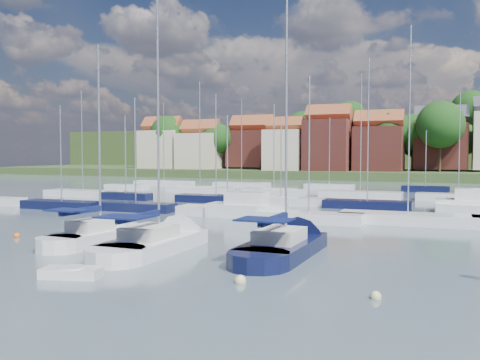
% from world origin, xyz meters
% --- Properties ---
extents(ground, '(260.00, 260.00, 0.00)m').
position_xyz_m(ground, '(0.00, 40.00, 0.00)').
color(ground, '#4B5C66').
rests_on(ground, ground).
extents(sailboat_left, '(3.44, 10.08, 13.54)m').
position_xyz_m(sailboat_left, '(-9.26, 4.93, 0.36)').
color(sailboat_left, silver).
rests_on(sailboat_left, ground).
extents(sailboat_centre, '(3.30, 12.13, 16.42)m').
position_xyz_m(sailboat_centre, '(-4.51, 4.48, 0.35)').
color(sailboat_centre, silver).
rests_on(sailboat_centre, ground).
extents(sailboat_navy, '(3.41, 12.12, 16.69)m').
position_xyz_m(sailboat_navy, '(2.79, 6.07, 0.35)').
color(sailboat_navy, black).
rests_on(sailboat_navy, ground).
extents(tender, '(2.93, 1.90, 0.58)m').
position_xyz_m(tender, '(-4.68, -4.12, 0.22)').
color(tender, silver).
rests_on(tender, ground).
extents(buoy_b, '(0.48, 0.48, 0.48)m').
position_xyz_m(buoy_b, '(-5.97, -3.45, 0.00)').
color(buoy_b, beige).
rests_on(buoy_b, ground).
extents(buoy_c, '(0.51, 0.51, 0.51)m').
position_xyz_m(buoy_c, '(-4.36, -1.33, 0.00)').
color(buoy_c, '#D85914').
rests_on(buoy_c, ground).
extents(buoy_d, '(0.52, 0.52, 0.52)m').
position_xyz_m(buoy_d, '(2.90, -2.19, 0.00)').
color(buoy_d, beige).
rests_on(buoy_d, ground).
extents(buoy_e, '(0.49, 0.49, 0.49)m').
position_xyz_m(buoy_e, '(3.30, 5.82, 0.00)').
color(buoy_e, '#D85914').
rests_on(buoy_e, ground).
extents(buoy_f, '(0.44, 0.44, 0.44)m').
position_xyz_m(buoy_f, '(8.78, -2.60, 0.00)').
color(buoy_f, beige).
rests_on(buoy_f, ground).
extents(buoy_g, '(0.45, 0.45, 0.45)m').
position_xyz_m(buoy_g, '(-6.50, -3.96, 0.00)').
color(buoy_g, '#D85914').
rests_on(buoy_g, ground).
extents(buoy_h, '(0.45, 0.45, 0.45)m').
position_xyz_m(buoy_h, '(-15.78, 3.91, 0.00)').
color(buoy_h, '#D85914').
rests_on(buoy_h, ground).
extents(marina_field, '(79.62, 41.41, 15.93)m').
position_xyz_m(marina_field, '(1.91, 35.15, 0.43)').
color(marina_field, silver).
rests_on(marina_field, ground).
extents(far_shore_town, '(212.46, 90.00, 22.27)m').
position_xyz_m(far_shore_town, '(2.23, 132.67, 4.61)').
color(far_shore_town, '#374E27').
rests_on(far_shore_town, ground).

